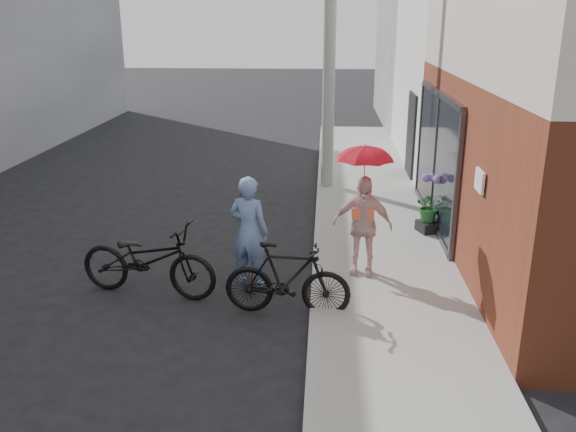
# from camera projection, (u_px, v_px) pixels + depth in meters

# --- Properties ---
(ground) EXTENTS (80.00, 80.00, 0.00)m
(ground) POSITION_uv_depth(u_px,v_px,m) (250.00, 302.00, 8.86)
(ground) COLOR black
(ground) RESTS_ON ground
(sidewalk) EXTENTS (2.20, 24.00, 0.12)m
(sidewalk) POSITION_uv_depth(u_px,v_px,m) (384.00, 251.00, 10.62)
(sidewalk) COLOR gray
(sidewalk) RESTS_ON ground
(curb) EXTENTS (0.12, 24.00, 0.12)m
(curb) POSITION_uv_depth(u_px,v_px,m) (317.00, 249.00, 10.69)
(curb) COLOR #9E9E99
(curb) RESTS_ON ground
(plaster_building) EXTENTS (8.00, 6.00, 7.00)m
(plaster_building) POSITION_uv_depth(u_px,v_px,m) (564.00, 33.00, 15.87)
(plaster_building) COLOR white
(plaster_building) RESTS_ON ground
(east_building_far) EXTENTS (8.00, 8.00, 7.00)m
(east_building_far) POSITION_uv_depth(u_px,v_px,m) (494.00, 28.00, 22.50)
(east_building_far) COLOR slate
(east_building_far) RESTS_ON ground
(utility_pole) EXTENTS (0.28, 0.28, 7.00)m
(utility_pole) POSITION_uv_depth(u_px,v_px,m) (330.00, 37.00, 13.38)
(utility_pole) COLOR #9E9E99
(utility_pole) RESTS_ON ground
(officer) EXTENTS (0.73, 0.58, 1.73)m
(officer) POSITION_uv_depth(u_px,v_px,m) (249.00, 232.00, 9.17)
(officer) COLOR #6680B5
(officer) RESTS_ON ground
(bike_left) EXTENTS (2.22, 1.12, 1.11)m
(bike_left) POSITION_uv_depth(u_px,v_px,m) (148.00, 260.00, 8.93)
(bike_left) COLOR black
(bike_left) RESTS_ON ground
(bike_right) EXTENTS (1.78, 0.63, 1.05)m
(bike_right) POSITION_uv_depth(u_px,v_px,m) (287.00, 279.00, 8.34)
(bike_right) COLOR black
(bike_right) RESTS_ON ground
(kimono_woman) EXTENTS (0.97, 0.54, 1.57)m
(kimono_woman) POSITION_uv_depth(u_px,v_px,m) (362.00, 225.00, 9.34)
(kimono_woman) COLOR beige
(kimono_woman) RESTS_ON sidewalk
(parasol) EXTENTS (0.84, 0.84, 0.74)m
(parasol) POSITION_uv_depth(u_px,v_px,m) (365.00, 151.00, 8.97)
(parasol) COLOR red
(parasol) RESTS_ON kimono_woman
(planter) EXTENTS (0.48, 0.48, 0.20)m
(planter) POSITION_uv_depth(u_px,v_px,m) (428.00, 226.00, 11.34)
(planter) COLOR black
(planter) RESTS_ON sidewalk
(potted_plant) EXTENTS (0.53, 0.46, 0.59)m
(potted_plant) POSITION_uv_depth(u_px,v_px,m) (430.00, 206.00, 11.22)
(potted_plant) COLOR #255D2A
(potted_plant) RESTS_ON planter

